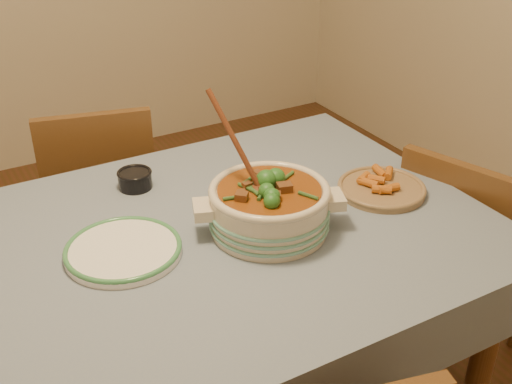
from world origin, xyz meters
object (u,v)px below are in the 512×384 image
at_px(stew_casserole, 269,204).
at_px(chair_far, 101,195).
at_px(condiment_bowl, 135,178).
at_px(fried_plate, 382,187).
at_px(white_plate, 123,250).
at_px(dining_table, 180,273).
at_px(chair_right, 461,251).

distance_m(stew_casserole, chair_far, 0.98).
height_order(condiment_bowl, fried_plate, condiment_bowl).
height_order(stew_casserole, white_plate, stew_casserole).
xyz_separation_m(stew_casserole, condiment_bowl, (-0.23, 0.40, -0.05)).
bearing_deg(fried_plate, stew_casserole, -178.18).
relative_size(dining_table, condiment_bowl, 16.22).
relative_size(white_plate, condiment_bowl, 3.67).
xyz_separation_m(dining_table, fried_plate, (0.63, -0.05, 0.11)).
relative_size(dining_table, chair_right, 2.03).
height_order(dining_table, white_plate, white_plate).
bearing_deg(chair_far, chair_right, 148.59).
xyz_separation_m(stew_casserole, chair_far, (-0.21, 0.89, -0.35)).
bearing_deg(chair_far, stew_casserole, 116.85).
xyz_separation_m(dining_table, stew_casserole, (0.24, -0.06, 0.17)).
bearing_deg(white_plate, chair_right, -6.41).
distance_m(fried_plate, chair_far, 1.10).
relative_size(chair_far, chair_right, 1.03).
xyz_separation_m(fried_plate, chair_far, (-0.60, 0.88, -0.29)).
distance_m(dining_table, fried_plate, 0.64).
height_order(white_plate, fried_plate, fried_plate).
bearing_deg(chair_far, white_plate, 91.98).
height_order(chair_far, chair_right, chair_far).
relative_size(fried_plate, chair_far, 0.39).
bearing_deg(chair_far, condiment_bowl, 101.57).
relative_size(dining_table, stew_casserole, 4.21).
distance_m(white_plate, fried_plate, 0.77).
bearing_deg(chair_right, dining_table, 66.39).
height_order(white_plate, chair_far, chair_far).
xyz_separation_m(white_plate, condiment_bowl, (0.15, 0.32, 0.02)).
bearing_deg(dining_table, fried_plate, -4.11).
relative_size(stew_casserole, fried_plate, 1.21).
relative_size(white_plate, chair_far, 0.45).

